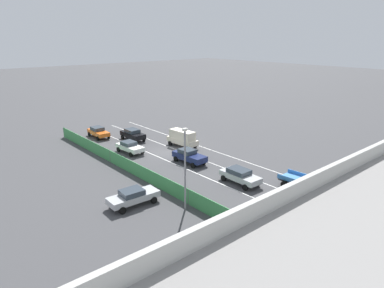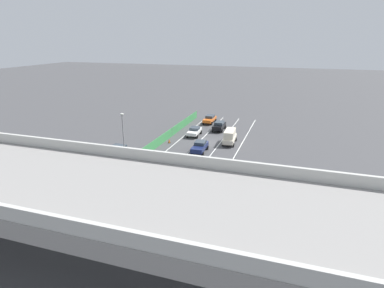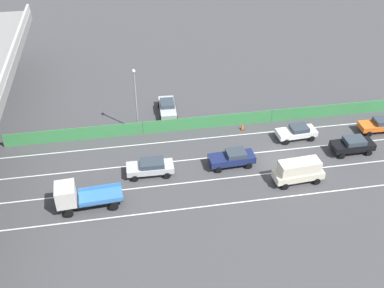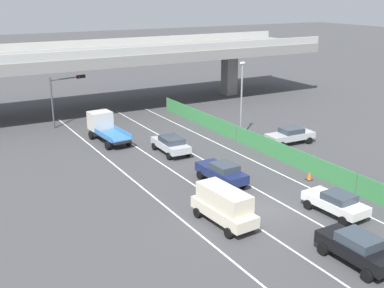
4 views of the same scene
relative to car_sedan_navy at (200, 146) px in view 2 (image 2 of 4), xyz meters
The scene contains 18 objects.
ground_plane 5.09m from the car_sedan_navy, 91.99° to the right, with size 300.00×300.00×0.00m, color #424244.
lane_line_left_edge 5.61m from the car_sedan_navy, 169.98° to the left, with size 0.14×47.93×0.01m, color silver.
lane_line_mid_left 2.34m from the car_sedan_navy, 153.51° to the left, with size 0.14×47.93×0.01m, color silver.
lane_line_mid_right 2.06m from the car_sedan_navy, 31.29° to the left, with size 0.14×47.93×0.01m, color silver.
lane_line_right_edge 5.27m from the car_sedan_navy, 10.69° to the left, with size 0.14×47.93×0.01m, color silver.
elevated_overpass 27.46m from the car_sedan_navy, 90.37° to the left, with size 59.43×11.15×7.85m.
green_fence 7.19m from the car_sedan_navy, ahead, with size 0.10×44.03×1.53m.
car_sedan_navy is the anchor object (origin of this frame).
car_van_cream 6.53m from the car_sedan_navy, 122.20° to the right, with size 2.18×4.83×2.31m.
car_sedan_silver 8.12m from the car_sedan_navy, 90.14° to the left, with size 2.13×4.57×1.54m.
car_sedan_black 12.74m from the car_sedan_navy, 89.76° to the right, with size 2.05×4.38×1.66m.
car_taxi_orange 17.78m from the car_sedan_navy, 79.65° to the right, with size 2.02×4.47×1.56m.
car_hatchback_white 8.68m from the car_sedan_navy, 66.70° to the right, with size 2.18×4.34×1.50m.
flatbed_truck_blue 15.38m from the car_sedan_navy, 103.74° to the left, with size 2.60×5.83×2.59m.
parked_wagon_silver 12.09m from the car_sedan_navy, 24.89° to the left, with size 4.75×2.17×1.52m.
traffic_light 22.68m from the car_sedan_navy, 103.74° to the left, with size 4.02×1.14×5.31m.
street_lamp 12.32m from the car_sedan_navy, 47.98° to the left, with size 0.60×0.36×7.44m.
traffic_cone 6.74m from the car_sedan_navy, 23.61° to the right, with size 0.47×0.47×0.73m.
Camera 2 is at (-13.03, 48.77, 16.61)m, focal length 29.63 mm.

